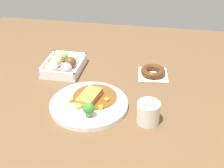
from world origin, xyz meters
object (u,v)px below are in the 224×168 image
Objects in this scene: curry_plate at (89,103)px; coffee_mug at (148,113)px; chocolate_ring_donut at (153,71)px; donut_box at (64,64)px.

coffee_mug reaches higher than curry_plate.
coffee_mug is (-0.32, -0.00, 0.02)m from chocolate_ring_donut.
coffee_mug is (-0.29, -0.39, 0.01)m from donut_box.
donut_box is 0.39m from chocolate_ring_donut.
curry_plate is at bearing 77.53° from coffee_mug.
chocolate_ring_donut is (0.03, -0.39, -0.01)m from donut_box.
curry_plate is 0.22m from coffee_mug.
chocolate_ring_donut is 1.79× the size of coffee_mug.
donut_box reaches higher than chocolate_ring_donut.
chocolate_ring_donut is at bearing -85.78° from donut_box.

